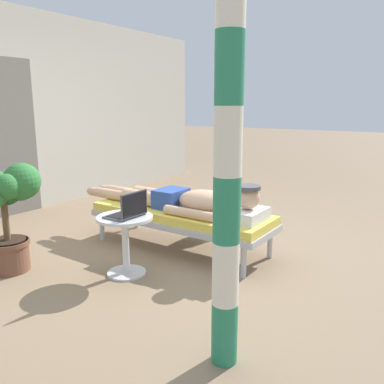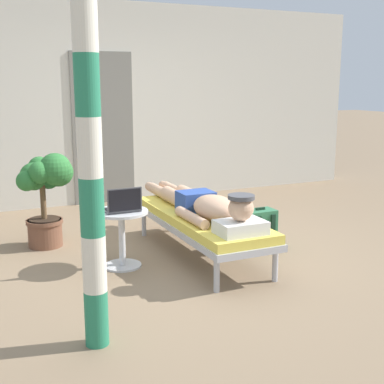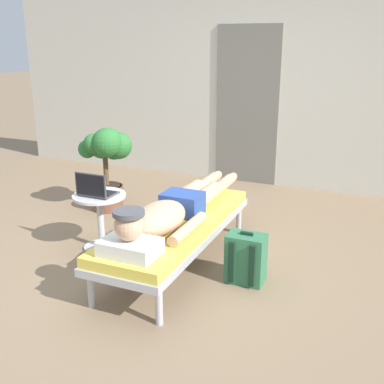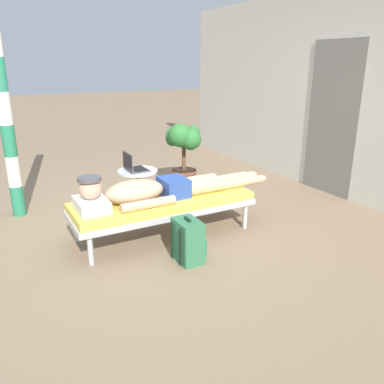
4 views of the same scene
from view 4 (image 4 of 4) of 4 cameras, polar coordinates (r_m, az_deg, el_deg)
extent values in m
plane|color=#8C7256|center=(4.37, -5.05, -5.35)|extent=(40.00, 40.00, 0.00)
cube|color=beige|center=(5.57, 22.69, 12.91)|extent=(7.60, 0.20, 2.70)
cube|color=slate|center=(5.66, 19.86, 9.92)|extent=(0.84, 0.03, 2.04)
cylinder|color=#B7B7BC|center=(4.78, 3.85, -1.35)|extent=(0.05, 0.05, 0.28)
cylinder|color=#B7B7BC|center=(4.36, 7.75, -3.51)|extent=(0.05, 0.05, 0.28)
cylinder|color=#B7B7BC|center=(4.17, -16.56, -5.18)|extent=(0.05, 0.05, 0.28)
cylinder|color=#B7B7BC|center=(3.68, -14.61, -8.29)|extent=(0.05, 0.05, 0.28)
cube|color=#B7B7BC|center=(4.11, -4.18, -2.24)|extent=(0.65, 1.92, 0.06)
cube|color=#E5CC4C|center=(4.08, -4.20, -1.32)|extent=(0.62, 1.88, 0.08)
cube|color=white|center=(3.82, -14.47, -1.79)|extent=(0.40, 0.28, 0.11)
sphere|color=#D8A884|center=(3.77, -14.66, 0.49)|extent=(0.21, 0.21, 0.21)
cylinder|color=#4C4C51|center=(3.74, -14.78, 1.88)|extent=(0.22, 0.22, 0.03)
ellipsoid|color=#D8A884|center=(3.92, -8.34, 0.08)|extent=(0.35, 0.60, 0.23)
cylinder|color=#D8A884|center=(4.16, -8.73, 0.11)|extent=(0.09, 0.55, 0.09)
cylinder|color=#D8A884|center=(3.77, -6.39, -1.75)|extent=(0.09, 0.55, 0.09)
cube|color=#2D4C9E|center=(4.09, -2.69, 0.73)|extent=(0.33, 0.26, 0.19)
cylinder|color=#D8A884|center=(4.32, 0.86, 1.45)|extent=(0.15, 0.42, 0.15)
cylinder|color=#D8A884|center=(4.54, 5.58, 1.97)|extent=(0.11, 0.44, 0.11)
ellipsoid|color=#D8A884|center=(4.71, 8.50, 2.39)|extent=(0.09, 0.20, 0.10)
cylinder|color=#D8A884|center=(4.18, 2.01, 0.85)|extent=(0.15, 0.42, 0.15)
cylinder|color=#D8A884|center=(4.41, 6.82, 1.42)|extent=(0.11, 0.44, 0.11)
ellipsoid|color=#D8A884|center=(4.58, 9.78, 1.86)|extent=(0.09, 0.20, 0.10)
cylinder|color=silver|center=(4.90, -7.70, -2.63)|extent=(0.34, 0.34, 0.02)
cylinder|color=silver|center=(4.81, -7.82, 0.13)|extent=(0.06, 0.06, 0.48)
cylinder|color=silver|center=(4.74, -7.95, 3.03)|extent=(0.48, 0.48, 0.02)
cube|color=#4C4C51|center=(4.73, -7.97, 3.27)|extent=(0.31, 0.22, 0.02)
cube|color=black|center=(4.73, -7.86, 3.40)|extent=(0.27, 0.15, 0.00)
cube|color=#4C4C51|center=(4.67, -9.36, 4.42)|extent=(0.31, 0.01, 0.21)
cube|color=black|center=(4.66, -9.45, 4.40)|extent=(0.29, 0.00, 0.19)
cube|color=#33724C|center=(3.61, -0.63, -7.13)|extent=(0.30, 0.20, 0.40)
cube|color=#33724C|center=(3.69, 1.03, -7.71)|extent=(0.23, 0.04, 0.18)
cube|color=black|center=(3.63, -2.82, -6.99)|extent=(0.04, 0.02, 0.34)
cube|color=black|center=(3.50, -1.61, -8.02)|extent=(0.04, 0.02, 0.34)
cube|color=black|center=(3.52, -0.64, -4.02)|extent=(0.10, 0.02, 0.02)
cylinder|color=brown|center=(5.67, -1.18, 1.90)|extent=(0.34, 0.34, 0.28)
cylinder|color=brown|center=(5.63, -1.19, 3.07)|extent=(0.37, 0.37, 0.04)
cylinder|color=#332319|center=(5.63, -1.19, 3.32)|extent=(0.31, 0.31, 0.01)
cylinder|color=brown|center=(5.58, -1.20, 5.12)|extent=(0.06, 0.06, 0.37)
sphere|color=#2D7233|center=(5.38, -0.20, 7.72)|extent=(0.29, 0.29, 0.29)
sphere|color=#23602D|center=(5.50, -0.25, 7.40)|extent=(0.24, 0.24, 0.24)
sphere|color=#2D7233|center=(5.58, 0.08, 8.54)|extent=(0.23, 0.23, 0.23)
sphere|color=#2D7233|center=(5.61, -1.16, 7.85)|extent=(0.28, 0.28, 0.28)
sphere|color=#2D7233|center=(5.63, -2.87, 7.72)|extent=(0.20, 0.20, 0.20)
sphere|color=#2D7233|center=(5.49, -2.73, 8.29)|extent=(0.22, 0.22, 0.22)
sphere|color=#2D7233|center=(5.36, -1.77, 8.26)|extent=(0.32, 0.32, 0.32)
cylinder|color=#267F59|center=(5.12, -24.07, -1.14)|extent=(0.15, 0.15, 0.36)
cylinder|color=silver|center=(5.02, -24.61, 2.75)|extent=(0.15, 0.15, 0.36)
cylinder|color=#267F59|center=(4.94, -25.17, 6.79)|extent=(0.15, 0.15, 0.36)
cylinder|color=silver|center=(4.89, -25.76, 10.93)|extent=(0.15, 0.15, 0.36)
camera|label=1|loc=(6.72, -35.97, 12.53)|focal=37.61mm
camera|label=2|loc=(6.24, -56.22, 9.48)|focal=48.93mm
camera|label=3|loc=(2.56, -71.66, 7.82)|focal=43.57mm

